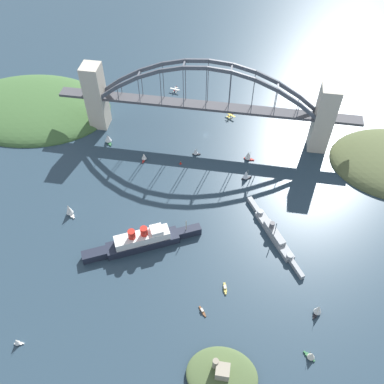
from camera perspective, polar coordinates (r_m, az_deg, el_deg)
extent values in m
plane|color=#283D4C|center=(393.23, 1.85, 7.74)|extent=(1400.00, 1400.00, 0.00)
cube|color=beige|center=(377.63, 17.41, 9.41)|extent=(15.90, 17.09, 62.52)
cube|color=beige|center=(395.83, -12.90, 12.49)|extent=(15.90, 17.09, 62.52)
cube|color=#47474C|center=(372.60, 1.98, 11.59)|extent=(184.43, 11.92, 2.40)
cube|color=#47474C|center=(380.55, 20.43, 9.16)|extent=(24.00, 11.92, 2.40)
cube|color=#47474C|center=(402.12, -15.68, 12.81)|extent=(24.00, 11.92, 2.40)
cube|color=#4C515B|center=(374.52, 15.62, 11.29)|extent=(21.17, 1.80, 17.11)
cube|color=#4C515B|center=(365.02, 13.00, 13.34)|extent=(20.86, 1.80, 14.08)
cube|color=#4C515B|center=(358.52, 10.13, 15.03)|extent=(20.48, 1.80, 11.04)
cube|color=#4C515B|center=(354.90, 7.07, 16.29)|extent=(20.02, 1.80, 7.96)
cube|color=#4C515B|center=(354.07, 3.89, 17.08)|extent=(19.51, 1.80, 4.81)
cube|color=#4C515B|center=(355.98, 0.67, 17.37)|extent=(19.51, 1.80, 4.81)
cube|color=#4C515B|center=(360.57, -2.50, 17.17)|extent=(20.02, 1.80, 7.96)
cube|color=#4C515B|center=(367.82, -5.54, 16.49)|extent=(20.48, 1.80, 11.04)
cube|color=#4C515B|center=(377.76, -8.37, 15.39)|extent=(20.86, 1.80, 14.08)
cube|color=#4C515B|center=(390.42, -10.96, 13.93)|extent=(21.17, 1.80, 17.11)
cube|color=#4C515B|center=(365.92, 15.66, 10.30)|extent=(21.17, 1.80, 17.11)
cube|color=#4C515B|center=(356.20, 12.99, 12.37)|extent=(20.86, 1.80, 14.08)
cube|color=#4C515B|center=(349.53, 10.06, 14.09)|extent=(20.48, 1.80, 11.04)
cube|color=#4C515B|center=(345.82, 6.93, 15.37)|extent=(20.02, 1.80, 7.96)
cube|color=#4C515B|center=(344.97, 3.67, 16.17)|extent=(19.51, 1.80, 4.81)
cube|color=#4C515B|center=(346.92, 0.38, 16.48)|extent=(19.51, 1.80, 4.81)
cube|color=#4C515B|center=(351.63, -2.85, 16.27)|extent=(20.02, 1.80, 7.96)
cube|color=#4C515B|center=(359.07, -5.93, 15.59)|extent=(20.48, 1.80, 11.04)
cube|color=#4C515B|center=(369.25, -8.81, 14.49)|extent=(20.86, 1.80, 14.08)
cube|color=#4C515B|center=(382.19, -11.42, 13.01)|extent=(21.17, 1.80, 17.11)
cube|color=#4C515B|center=(375.93, 16.87, 9.71)|extent=(1.40, 10.73, 1.40)
cube|color=#4C515B|center=(356.71, 11.59, 13.82)|extent=(1.40, 10.73, 1.40)
cube|color=#4C515B|center=(349.37, 5.41, 16.35)|extent=(1.40, 10.73, 1.40)
cube|color=#4C515B|center=(353.21, -1.09, 16.95)|extent=(1.40, 10.73, 1.40)
cube|color=#4C515B|center=(367.91, -7.20, 15.60)|extent=(1.40, 10.73, 1.40)
cube|color=#4C515B|center=(393.50, -12.39, 12.67)|extent=(1.40, 10.73, 1.40)
cylinder|color=#4C515B|center=(372.97, 14.16, 11.58)|extent=(0.56, 0.56, 13.36)
cylinder|color=#4C515B|center=(364.34, 14.17, 10.59)|extent=(0.56, 0.56, 13.36)
cylinder|color=#4C515B|center=(368.06, 11.31, 12.70)|extent=(0.56, 0.56, 24.68)
cylinder|color=#4C515B|center=(359.31, 11.26, 11.73)|extent=(0.56, 0.56, 24.68)
cylinder|color=#4C515B|center=(365.09, 8.33, 13.61)|extent=(0.56, 0.56, 32.77)
cylinder|color=#4C515B|center=(356.27, 8.22, 12.65)|extent=(0.56, 0.56, 32.77)
cylinder|color=#4C515B|center=(364.06, 5.27, 14.28)|extent=(0.56, 0.56, 37.62)
cylinder|color=#4C515B|center=(355.22, 5.10, 13.33)|extent=(0.56, 0.56, 37.62)
cylinder|color=#4C515B|center=(364.96, 2.18, 14.71)|extent=(0.56, 0.56, 39.24)
cylinder|color=#4C515B|center=(356.14, 1.94, 13.77)|extent=(0.56, 0.56, 39.24)
cylinder|color=#4C515B|center=(367.76, -0.89, 14.88)|extent=(0.56, 0.56, 37.62)
cylinder|color=#4C515B|center=(359.00, -1.19, 13.94)|extent=(0.56, 0.56, 37.62)
cylinder|color=#4C515B|center=(372.42, -3.91, 14.79)|extent=(0.56, 0.56, 32.77)
cylinder|color=#4C515B|center=(363.78, -4.26, 13.87)|extent=(0.56, 0.56, 32.77)
cylinder|color=#4C515B|center=(378.92, -6.81, 14.47)|extent=(0.56, 0.56, 24.68)
cylinder|color=#4C515B|center=(370.43, -7.22, 13.55)|extent=(0.56, 0.56, 24.68)
cylinder|color=#4C515B|center=(387.20, -9.58, 13.93)|extent=(0.56, 0.56, 13.36)
cylinder|color=#4C515B|center=(378.89, -10.02, 13.01)|extent=(0.56, 0.56, 13.36)
ellipsoid|color=#3D6033|center=(452.35, -20.79, 10.51)|extent=(156.49, 114.27, 22.59)
ellipsoid|color=#756B5B|center=(459.86, -15.27, 12.76)|extent=(54.77, 34.28, 12.42)
cube|color=#1E2333|center=(309.35, -6.67, -6.86)|extent=(52.30, 33.81, 6.63)
cube|color=#1E2333|center=(313.32, -0.40, -5.35)|extent=(18.56, 13.54, 6.63)
cube|color=#1E2333|center=(309.34, -13.06, -8.31)|extent=(19.13, 14.69, 6.63)
cube|color=white|center=(303.97, -6.78, -6.15)|extent=(39.75, 26.41, 6.61)
cube|color=white|center=(300.85, -4.84, -5.13)|extent=(11.66, 11.69, 3.20)
cylinder|color=red|center=(298.64, -6.52, -5.31)|extent=(5.25, 5.25, 6.94)
cylinder|color=red|center=(298.19, -8.19, -5.70)|extent=(5.25, 5.25, 6.94)
cylinder|color=tan|center=(306.29, -0.80, -4.53)|extent=(0.50, 0.50, 10.00)
cube|color=gray|center=(318.92, 11.05, -5.76)|extent=(30.61, 43.43, 3.73)
cube|color=gray|center=(305.94, 14.00, -10.08)|extent=(10.88, 14.90, 3.73)
cube|color=gray|center=(334.33, 8.39, -1.79)|extent=(11.41, 15.23, 3.73)
cube|color=gray|center=(316.29, 11.14, -5.40)|extent=(17.05, 22.80, 2.90)
cylinder|color=gray|center=(307.29, 13.14, -8.39)|extent=(4.81, 4.81, 2.20)
cylinder|color=gray|center=(326.99, 9.25, -2.67)|extent=(4.81, 4.81, 2.20)
cylinder|color=gray|center=(311.20, 11.31, -4.70)|extent=(0.60, 0.60, 10.00)
cylinder|color=#4C4C51|center=(315.60, 10.81, -4.38)|extent=(3.78, 3.78, 4.40)
ellipsoid|color=#4C6038|center=(266.43, 4.08, -23.56)|extent=(42.05, 33.89, 6.07)
cube|color=#9E937F|center=(260.46, 4.16, -23.13)|extent=(8.00, 8.00, 8.96)
cylinder|color=gray|center=(261.15, 3.20, -22.25)|extent=(3.60, 3.60, 9.85)
cylinder|color=#B7B7B2|center=(414.64, 5.02, 10.13)|extent=(3.55, 4.70, 0.90)
cylinder|color=#B7B7B2|center=(413.29, 5.33, 9.95)|extent=(3.55, 4.70, 0.90)
cylinder|color=maroon|center=(414.05, 5.03, 10.23)|extent=(0.14, 0.14, 1.02)
cylinder|color=maroon|center=(412.70, 5.34, 10.06)|extent=(0.14, 0.14, 1.02)
ellipsoid|color=gold|center=(412.62, 5.20, 10.28)|extent=(5.06, 6.60, 1.42)
cylinder|color=maroon|center=(414.62, 5.48, 10.47)|extent=(1.57, 1.41, 1.35)
cube|color=gold|center=(412.81, 5.28, 10.40)|extent=(9.62, 7.21, 0.20)
cube|color=gold|center=(410.59, 4.92, 10.10)|extent=(3.91, 3.12, 0.12)
cube|color=maroon|center=(409.78, 4.94, 10.25)|extent=(0.71, 0.98, 1.50)
cylinder|color=#B7B7B2|center=(447.02, -2.10, 13.48)|extent=(2.19, 6.09, 0.90)
cylinder|color=#B7B7B2|center=(448.02, -2.45, 13.55)|extent=(2.19, 6.09, 0.90)
cylinder|color=maroon|center=(446.37, -2.10, 13.60)|extent=(0.14, 0.14, 1.38)
cylinder|color=maroon|center=(447.37, -2.46, 13.67)|extent=(0.14, 0.14, 1.38)
ellipsoid|color=beige|center=(446.12, -2.29, 13.77)|extent=(2.66, 6.73, 1.26)
cylinder|color=maroon|center=(443.89, -2.44, 13.57)|extent=(1.34, 1.04, 1.19)
cube|color=beige|center=(445.20, -2.33, 13.77)|extent=(10.50, 3.91, 0.20)
cube|color=beige|center=(448.24, -2.13, 13.98)|extent=(4.09, 1.93, 0.12)
cube|color=maroon|center=(447.53, -2.14, 14.12)|extent=(0.36, 1.10, 1.50)
cube|color=black|center=(294.13, 16.48, -15.53)|extent=(4.73, 6.04, 0.87)
cube|color=black|center=(292.35, 16.19, -16.08)|extent=(1.85, 2.15, 0.87)
cube|color=black|center=(295.95, 16.77, -14.99)|extent=(2.07, 2.25, 0.87)
cylinder|color=tan|center=(289.50, 16.66, -15.15)|extent=(0.16, 0.16, 9.31)
cone|color=white|center=(290.70, 16.77, -14.95)|extent=(6.65, 6.65, 7.44)
cube|color=gold|center=(291.82, 4.50, -12.92)|extent=(3.18, 5.61, 1.16)
cube|color=gold|center=(290.16, 4.58, -13.53)|extent=(1.50, 1.97, 1.16)
cube|color=gold|center=(293.50, 4.42, -12.32)|extent=(1.72, 2.02, 1.16)
cube|color=beige|center=(291.21, 4.50, -12.71)|extent=(2.20, 2.94, 0.95)
cube|color=#B2231E|center=(371.96, 7.74, 4.45)|extent=(5.81, 3.04, 0.89)
cube|color=#B2231E|center=(371.67, 8.29, 4.33)|extent=(1.97, 1.28, 0.89)
cube|color=#B2231E|center=(372.30, 7.18, 4.58)|extent=(2.00, 1.48, 0.89)
cylinder|color=tan|center=(368.61, 7.88, 4.98)|extent=(0.16, 0.16, 8.83)
cone|color=white|center=(369.05, 7.63, 4.99)|extent=(5.75, 5.75, 7.06)
cube|color=#2D6B3D|center=(281.22, 15.59, -20.66)|extent=(5.22, 4.81, 1.03)
cube|color=#2D6B3D|center=(281.49, 15.04, -20.25)|extent=(1.90, 1.81, 1.03)
cube|color=#2D6B3D|center=(280.98, 16.15, -21.07)|extent=(2.03, 1.97, 1.03)
cylinder|color=tan|center=(277.78, 15.69, -20.32)|extent=(0.16, 0.16, 6.62)
cone|color=silver|center=(277.97, 15.92, -20.52)|extent=(6.29, 6.29, 5.30)
cube|color=black|center=(355.42, 7.42, 1.91)|extent=(5.63, 4.34, 1.00)
cube|color=black|center=(356.50, 7.92, 2.02)|extent=(2.00, 1.70, 1.00)
cube|color=black|center=(354.37, 6.91, 1.80)|extent=(2.09, 1.90, 1.00)
cylinder|color=tan|center=(351.88, 7.56, 2.50)|extent=(0.16, 0.16, 9.26)
cone|color=white|center=(351.75, 7.33, 2.40)|extent=(6.21, 6.21, 7.40)
cube|color=#2D6B3D|center=(391.99, -11.18, 6.63)|extent=(6.00, 6.93, 0.98)
cube|color=#2D6B3D|center=(388.85, -11.00, 6.26)|extent=(2.29, 2.50, 0.98)
cube|color=#2D6B3D|center=(395.15, -11.36, 7.00)|extent=(2.52, 2.65, 0.98)
cylinder|color=tan|center=(388.50, -11.26, 7.11)|extent=(0.16, 0.16, 8.55)
cone|color=white|center=(390.17, -11.33, 7.22)|extent=(8.02, 8.02, 6.84)
cube|color=black|center=(373.26, 0.62, 5.17)|extent=(4.56, 2.40, 0.88)
cube|color=black|center=(373.14, 1.07, 5.15)|extent=(1.54, 1.04, 0.88)
cube|color=black|center=(373.41, 0.17, 5.20)|extent=(1.55, 1.22, 0.88)
cylinder|color=tan|center=(370.69, 0.69, 5.59)|extent=(0.16, 0.16, 6.63)
cone|color=white|center=(370.97, 0.49, 5.57)|extent=(4.36, 4.36, 5.31)
cube|color=#B2231E|center=(370.30, -6.54, 4.35)|extent=(2.01, 4.82, 0.78)
cube|color=#B2231E|center=(368.17, -6.67, 4.01)|extent=(0.88, 1.62, 0.78)
cube|color=#B2231E|center=(372.45, -6.40, 4.68)|extent=(1.04, 1.62, 0.78)
cylinder|color=tan|center=(367.44, -6.60, 4.73)|extent=(0.16, 0.16, 6.77)
cone|color=white|center=(368.61, -6.54, 4.84)|extent=(4.54, 4.54, 5.42)
cube|color=silver|center=(339.83, -16.07, -2.94)|extent=(6.36, 6.06, 1.09)
cube|color=silver|center=(337.33, -15.76, -3.35)|extent=(2.34, 2.27, 1.09)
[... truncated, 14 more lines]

